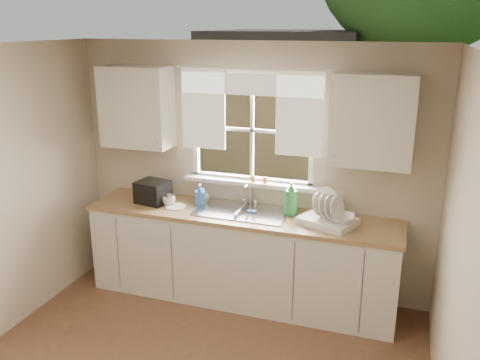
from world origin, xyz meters
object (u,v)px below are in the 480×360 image
(dish_rack, at_px, (328,217))
(cup, at_px, (169,200))
(soap_bottle_a, at_px, (291,198))
(black_appliance, at_px, (153,192))

(dish_rack, relative_size, cup, 4.36)
(soap_bottle_a, height_order, cup, soap_bottle_a)
(dish_rack, xyz_separation_m, cup, (-1.58, -0.01, -0.02))
(soap_bottle_a, bearing_deg, black_appliance, 173.72)
(soap_bottle_a, xyz_separation_m, cup, (-1.21, -0.14, -0.12))
(dish_rack, height_order, soap_bottle_a, soap_bottle_a)
(dish_rack, height_order, black_appliance, dish_rack)
(dish_rack, distance_m, black_appliance, 1.77)
(soap_bottle_a, relative_size, cup, 2.57)
(soap_bottle_a, bearing_deg, dish_rack, -28.92)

